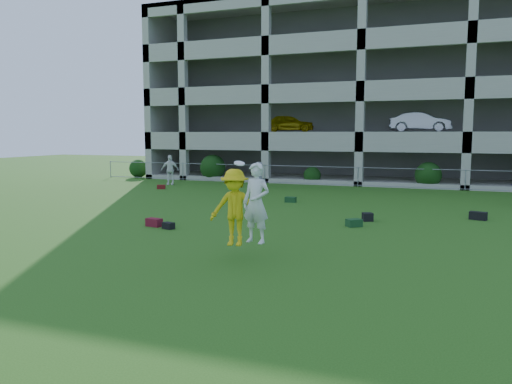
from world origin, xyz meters
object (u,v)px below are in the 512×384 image
at_px(crate_d, 368,217).
at_px(frisbee_contest, 240,206).
at_px(bystander_c, 259,175).
at_px(parking_garage, 378,96).
at_px(bystander_b, 170,170).

relative_size(crate_d, frisbee_contest, 0.16).
relative_size(bystander_c, parking_garage, 0.05).
height_order(bystander_b, bystander_c, bystander_b).
relative_size(bystander_c, frisbee_contest, 0.70).
xyz_separation_m(frisbee_contest, parking_garage, (-0.08, 27.50, 4.64)).
relative_size(bystander_b, bystander_c, 1.21).
xyz_separation_m(bystander_c, parking_garage, (5.35, 11.46, 5.25)).
distance_m(bystander_c, crate_d, 11.96).
distance_m(bystander_b, frisbee_contest, 19.39).
xyz_separation_m(bystander_b, crate_d, (13.52, -8.90, -0.78)).
relative_size(bystander_b, crate_d, 5.32).
xyz_separation_m(bystander_b, frisbee_contest, (11.30, -15.75, 0.44)).
xyz_separation_m(bystander_b, bystander_c, (5.87, 0.29, -0.16)).
height_order(bystander_c, frisbee_contest, frisbee_contest).
bearing_deg(bystander_b, frisbee_contest, -72.24).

